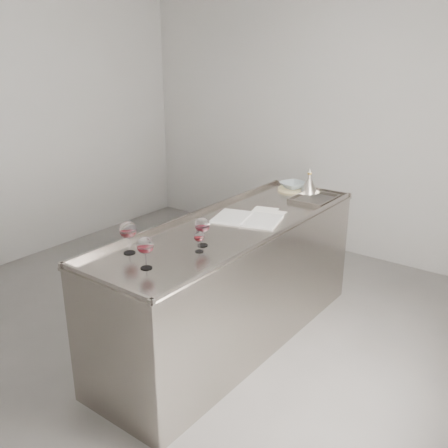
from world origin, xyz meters
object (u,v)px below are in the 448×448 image
Objects in this scene: wine_glass_left at (128,231)px; wine_funnel at (309,185)px; counter at (233,284)px; wine_glass_right at (145,246)px; wine_glass_small at (199,237)px; notebook at (247,219)px; ceramic_bowl at (293,185)px; wine_glass_middle at (202,226)px.

wine_glass_left is 1.90m from wine_funnel.
counter is 1.09m from wine_glass_right.
wine_funnel is (-0.08, 1.60, -0.03)m from wine_glass_small.
wine_funnel is (0.00, 1.98, -0.07)m from wine_glass_right.
ceramic_bowl is at bearing 81.78° from notebook.
wine_glass_middle is 0.11m from wine_glass_small.
notebook is (-0.06, 0.60, -0.13)m from wine_glass_middle.
wine_funnel reaches higher than ceramic_bowl.
wine_glass_small is (0.12, -0.53, 0.56)m from counter.
wine_funnel is (0.16, 0.00, 0.02)m from ceramic_bowl.
wine_glass_small is 0.62× the size of ceramic_bowl.
counter is at bearing -83.55° from ceramic_bowl.
wine_glass_middle reaches higher than counter.
wine_glass_small is at bearing -81.39° from ceramic_bowl.
notebook is (0.01, 0.16, 0.47)m from counter.
wine_glass_middle is at bearing 85.23° from wine_glass_right.
wine_glass_small is at bearing 77.30° from wine_glass_right.
counter is 12.51× the size of wine_glass_middle.
wine_funnel reaches higher than notebook.
wine_glass_left is 0.96× the size of ceramic_bowl.
wine_glass_left reaches higher than wine_glass_small.
counter is 1.21m from wine_funnel.
wine_glass_right reaches higher than wine_glass_small.
wine_glass_small is 1.61m from wine_funnel.
counter is 12.37× the size of wine_glass_right.
wine_funnel is (-0.04, 1.51, -0.07)m from wine_glass_middle.
wine_glass_middle is (0.07, -0.44, 0.61)m from counter.
wine_glass_left is 1.07× the size of wine_glass_right.
notebook is at bearing 91.22° from wine_glass_right.
counter is 0.75m from wine_glass_middle.
wine_glass_right reaches higher than ceramic_bowl.
ceramic_bowl is at bearing 97.40° from wine_glass_middle.
wine_funnel is at bearing 71.87° from notebook.
notebook is at bearing 95.91° from wine_glass_middle.
notebook is (-0.02, 1.06, -0.13)m from wine_glass_right.
wine_glass_small is at bearing -87.03° from wine_funnel.
wine_glass_left reaches higher than wine_glass_middle.
wine_glass_left is at bearing -92.74° from ceramic_bowl.
wine_funnel is (0.25, 1.89, -0.08)m from wine_glass_left.
wine_glass_right is 1.43× the size of wine_glass_small.
notebook is (-0.11, 0.69, -0.09)m from wine_glass_small.
wine_glass_left is 1.00m from notebook.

